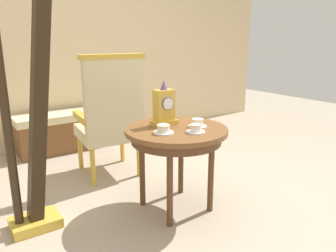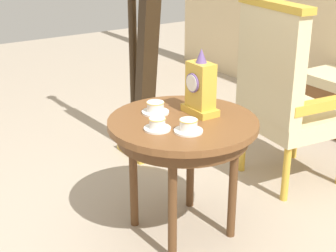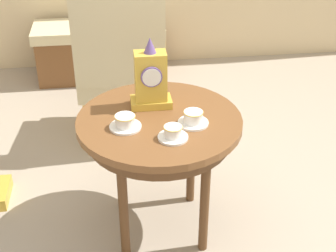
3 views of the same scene
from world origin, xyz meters
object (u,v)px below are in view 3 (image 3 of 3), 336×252
at_px(mantel_clock, 151,80).
at_px(armchair, 122,57).
at_px(teacup_left, 125,122).
at_px(window_bench, 100,51).
at_px(side_table, 159,132).
at_px(teacup_right, 173,133).
at_px(teacup_center, 193,118).

height_order(mantel_clock, armchair, armchair).
distance_m(teacup_left, window_bench, 1.97).
height_order(side_table, mantel_clock, mantel_clock).
distance_m(teacup_right, armchair, 1.02).
distance_m(teacup_right, teacup_center, 0.15).
bearing_deg(teacup_center, window_bench, 102.37).
xyz_separation_m(side_table, teacup_center, (0.14, -0.07, 0.10)).
height_order(teacup_left, teacup_center, teacup_center).
xyz_separation_m(side_table, window_bench, (-0.28, 1.85, -0.34)).
bearing_deg(mantel_clock, teacup_left, -125.18).
bearing_deg(mantel_clock, armchair, 98.77).
height_order(teacup_right, window_bench, teacup_right).
height_order(armchair, window_bench, armchair).
bearing_deg(window_bench, mantel_clock, -81.64).
xyz_separation_m(teacup_right, mantel_clock, (-0.06, 0.30, 0.11)).
distance_m(teacup_left, teacup_right, 0.22).
height_order(teacup_center, mantel_clock, mantel_clock).
distance_m(side_table, window_bench, 1.90).
bearing_deg(teacup_center, side_table, 154.26).
xyz_separation_m(teacup_left, teacup_center, (0.30, -0.01, 0.00)).
xyz_separation_m(teacup_left, armchair, (0.02, 0.89, -0.07)).
xyz_separation_m(mantel_clock, window_bench, (-0.25, 1.73, -0.55)).
xyz_separation_m(teacup_right, teacup_center, (0.10, 0.11, 0.00)).
bearing_deg(armchair, teacup_right, -80.26).
bearing_deg(side_table, teacup_right, -77.56).
bearing_deg(teacup_right, teacup_left, 150.16).
distance_m(teacup_center, window_bench, 2.02).
xyz_separation_m(teacup_left, window_bench, (-0.12, 1.92, -0.44)).
height_order(teacup_left, window_bench, teacup_left).
height_order(teacup_right, teacup_center, teacup_center).
relative_size(teacup_left, teacup_right, 1.09).
height_order(side_table, teacup_right, teacup_right).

